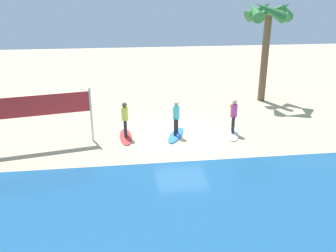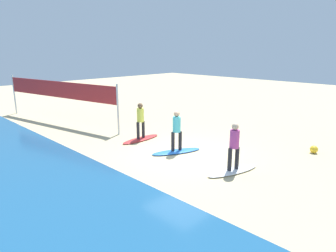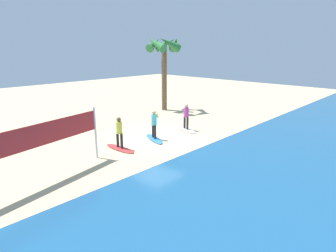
# 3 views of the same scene
# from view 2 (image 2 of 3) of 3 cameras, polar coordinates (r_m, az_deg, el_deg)

# --- Properties ---
(ground_plane) EXTENTS (60.00, 60.00, 0.00)m
(ground_plane) POSITION_cam_2_polar(r_m,az_deg,el_deg) (12.33, 2.83, -5.19)
(ground_plane) COLOR #CCB789
(surfboard_white) EXTENTS (1.08, 2.17, 0.09)m
(surfboard_white) POSITION_cam_2_polar(r_m,az_deg,el_deg) (10.78, 12.02, -8.18)
(surfboard_white) COLOR white
(surfboard_white) RESTS_ON ground
(surfer_white) EXTENTS (0.32, 0.45, 1.64)m
(surfer_white) POSITION_cam_2_polar(r_m,az_deg,el_deg) (10.44, 12.30, -3.14)
(surfer_white) COLOR #232328
(surfer_white) RESTS_ON surfboard_white
(surfboard_blue) EXTENTS (1.32, 2.16, 0.09)m
(surfboard_blue) POSITION_cam_2_polar(r_m,az_deg,el_deg) (12.44, 1.60, -4.78)
(surfboard_blue) COLOR blue
(surfboard_blue) RESTS_ON ground
(surfer_blue) EXTENTS (0.32, 0.44, 1.64)m
(surfer_blue) POSITION_cam_2_polar(r_m,az_deg,el_deg) (12.15, 1.63, -0.35)
(surfer_blue) COLOR #232328
(surfer_blue) RESTS_ON surfboard_blue
(surfboard_red) EXTENTS (0.64, 2.12, 0.09)m
(surfboard_red) POSITION_cam_2_polar(r_m,az_deg,el_deg) (14.17, -5.09, -2.43)
(surfboard_red) COLOR red
(surfboard_red) RESTS_ON ground
(surfer_red) EXTENTS (0.32, 0.46, 1.64)m
(surfer_red) POSITION_cam_2_polar(r_m,az_deg,el_deg) (13.92, -5.18, 1.48)
(surfer_red) COLOR #232328
(surfer_red) RESTS_ON surfboard_red
(volleyball_net) EXTENTS (8.92, 1.87, 2.50)m
(volleyball_net) POSITION_cam_2_polar(r_m,az_deg,el_deg) (18.21, -19.90, 6.12)
(volleyball_net) COLOR silver
(volleyball_net) RESTS_ON ground
(beach_ball) EXTENTS (0.31, 0.31, 0.31)m
(beach_ball) POSITION_cam_2_polar(r_m,az_deg,el_deg) (13.67, 25.66, -3.97)
(beach_ball) COLOR yellow
(beach_ball) RESTS_ON ground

